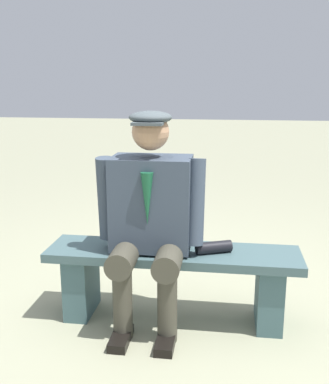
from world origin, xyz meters
name	(u,v)px	position (x,y,z in m)	size (l,w,h in m)	color
ground_plane	(173,318)	(0.00, 0.00, 0.00)	(30.00, 30.00, 0.00)	gray
bench	(173,273)	(0.00, 0.00, 0.29)	(1.49, 0.36, 0.44)	#405B5D
seated_man	(150,212)	(0.13, 0.05, 0.68)	(0.62, 0.57, 1.25)	#384453
rolled_magazine	(214,247)	(-0.24, 0.01, 0.47)	(0.07, 0.07, 0.21)	black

